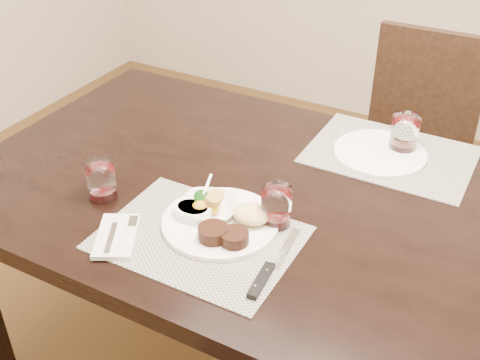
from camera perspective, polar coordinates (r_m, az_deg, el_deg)
The scene contains 14 objects.
dining_table at distance 1.58m, azimuth 8.20°, elevation -5.39°, with size 2.00×1.00×0.75m.
chair_far at distance 2.43m, azimuth 16.09°, elevation 3.87°, with size 0.42×0.42×0.90m.
placemat_near at distance 1.43m, azimuth -3.91°, elevation -5.48°, with size 0.46×0.34×0.00m, color gray.
placemat_far at distance 1.80m, azimuth 14.06°, elevation 2.36°, with size 0.46×0.34×0.00m, color gray.
dinner_plate at distance 1.45m, azimuth -1.50°, elevation -3.94°, with size 0.29×0.29×0.05m.
napkin_fork at distance 1.45m, azimuth -11.61°, elevation -5.21°, with size 0.16×0.19×0.02m.
steak_knife at distance 1.33m, azimuth 2.62°, elevation -8.73°, with size 0.04×0.26×0.01m.
cracker_bowl at distance 1.49m, azimuth -2.94°, elevation -2.65°, with size 0.18×0.18×0.06m.
sauce_ramekin at distance 1.48m, azimuth -4.49°, elevation -3.05°, with size 0.10×0.15×0.08m.
wine_glass_near at distance 1.45m, azimuth 3.45°, elevation -2.67°, with size 0.07×0.07×0.10m.
far_plate at distance 1.79m, azimuth 13.11°, elevation 2.52°, with size 0.27×0.27×0.01m, color white.
wine_glass_far at distance 1.80m, azimuth 15.30°, elevation 4.09°, with size 0.08×0.08×0.11m.
wine_glass_side at distance 1.59m, azimuth -12.99°, elevation -0.23°, with size 0.07×0.07×0.10m.
salt_cellar at distance 1.55m, azimuth -4.27°, elevation -1.71°, with size 0.04×0.04×0.02m.
Camera 1 is at (0.39, -1.18, 1.65)m, focal length 45.00 mm.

